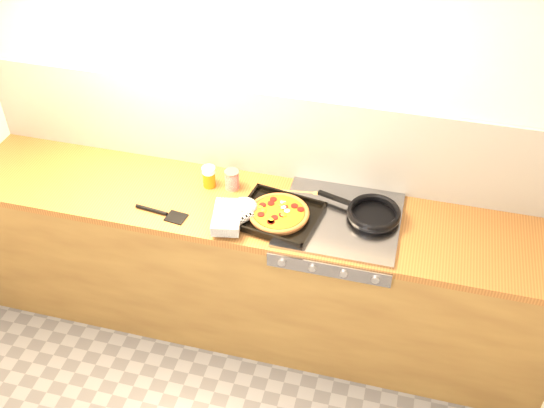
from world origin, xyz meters
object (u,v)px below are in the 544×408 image
(tomato_can, at_px, (232,180))
(juice_glass, at_px, (209,177))
(pizza_on_tray, at_px, (265,214))
(frying_pan, at_px, (373,213))

(tomato_can, bearing_deg, juice_glass, -174.16)
(pizza_on_tray, bearing_deg, juice_glass, 151.30)
(frying_pan, bearing_deg, juice_glass, 176.44)
(frying_pan, xyz_separation_m, tomato_can, (-0.76, 0.07, 0.02))
(pizza_on_tray, distance_m, tomato_can, 0.32)
(pizza_on_tray, bearing_deg, tomato_can, 138.46)
(tomato_can, xyz_separation_m, juice_glass, (-0.12, -0.01, 0.01))
(pizza_on_tray, height_order, tomato_can, tomato_can)
(pizza_on_tray, distance_m, frying_pan, 0.54)
(tomato_can, relative_size, juice_glass, 0.93)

